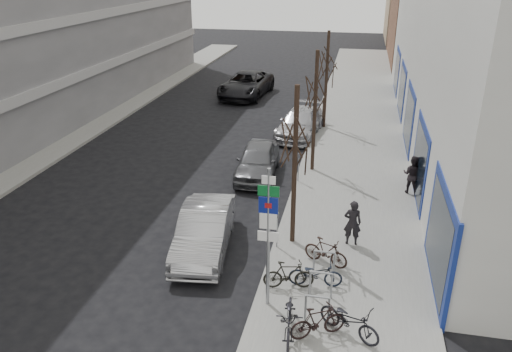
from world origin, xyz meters
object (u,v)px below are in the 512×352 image
at_px(highway_sign_pole, 268,231).
at_px(bike_mid_inner, 289,275).
at_px(bike_rack, 321,282).
at_px(tree_mid, 316,83).
at_px(bike_mid_curb, 316,272).
at_px(parked_car_mid, 258,160).
at_px(meter_front, 277,226).
at_px(pedestrian_far, 412,174).
at_px(lane_car, 246,84).
at_px(bike_far_inner, 326,251).
at_px(parked_car_back, 300,123).
at_px(bike_near_left, 290,316).
at_px(tree_far, 328,57).
at_px(parked_car_front, 204,230).
at_px(pedestrian_near, 352,223).
at_px(bike_near_right, 318,321).
at_px(meter_back, 312,126).
at_px(meter_mid, 299,165).
at_px(tree_near, 296,129).
at_px(bike_far_curb, 350,318).

distance_m(highway_sign_pole, bike_mid_inner, 2.09).
xyz_separation_m(bike_rack, tree_mid, (-1.20, 9.40, 3.44)).
bearing_deg(bike_mid_curb, parked_car_mid, 16.50).
height_order(meter_front, pedestrian_far, pedestrian_far).
distance_m(bike_mid_curb, lane_car, 23.06).
bearing_deg(bike_far_inner, parked_car_back, 32.90).
distance_m(meter_front, bike_near_left, 4.24).
xyz_separation_m(highway_sign_pole, tree_far, (0.20, 16.51, 1.65)).
relative_size(bike_far_inner, parked_car_front, 0.33).
distance_m(bike_far_inner, pedestrian_near, 1.63).
height_order(tree_far, bike_near_left, tree_far).
relative_size(tree_mid, parked_car_front, 1.23).
height_order(tree_far, meter_front, tree_far).
bearing_deg(pedestrian_far, meter_front, 72.00).
distance_m(bike_near_right, parked_car_mid, 10.76).
relative_size(tree_mid, bike_far_inner, 3.71).
distance_m(bike_rack, meter_front, 2.92).
height_order(meter_back, parked_car_front, parked_car_front).
height_order(tree_mid, tree_far, same).
relative_size(bike_mid_inner, parked_car_back, 0.30).
height_order(parked_car_back, pedestrian_far, pedestrian_far).
height_order(meter_back, lane_car, lane_car).
distance_m(meter_back, pedestrian_far, 7.37).
distance_m(meter_front, meter_mid, 5.50).
bearing_deg(lane_car, bike_near_left, -69.83).
distance_m(bike_rack, bike_mid_inner, 0.97).
xyz_separation_m(bike_mid_curb, parked_car_back, (-2.21, 14.04, 0.09)).
height_order(tree_mid, lane_car, tree_mid).
distance_m(tree_mid, meter_back, 5.13).
bearing_deg(bike_near_right, pedestrian_near, -37.01).
height_order(bike_rack, parked_car_mid, parked_car_mid).
relative_size(highway_sign_pole, parked_car_back, 0.85).
xyz_separation_m(tree_mid, parked_car_mid, (-2.36, -0.90, -3.38)).
height_order(meter_mid, pedestrian_far, pedestrian_far).
bearing_deg(meter_back, highway_sign_pole, -88.98).
relative_size(tree_near, bike_far_inner, 3.71).
relative_size(bike_near_left, lane_car, 0.30).
height_order(tree_near, parked_car_mid, tree_near).
height_order(bike_rack, parked_car_front, parked_car_front).
bearing_deg(lane_car, bike_near_right, -68.25).
bearing_deg(tree_near, bike_near_left, -82.90).
bearing_deg(bike_near_right, bike_mid_curb, -21.69).
bearing_deg(parked_car_back, bike_near_right, -74.85).
bearing_deg(bike_far_curb, bike_rack, 60.31).
xyz_separation_m(meter_mid, pedestrian_near, (2.40, -4.79, 0.03)).
relative_size(bike_near_left, parked_car_back, 0.37).
relative_size(highway_sign_pole, bike_mid_inner, 2.82).
relative_size(parked_car_mid, lane_car, 0.70).
height_order(bike_near_left, parked_car_mid, parked_car_mid).
bearing_deg(parked_car_mid, tree_near, -70.57).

